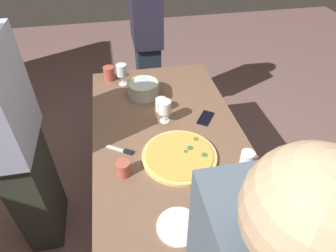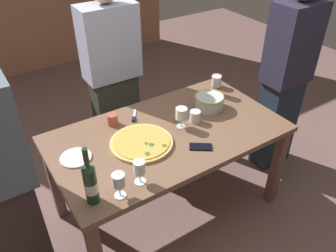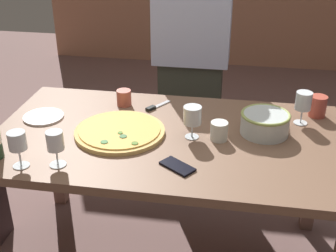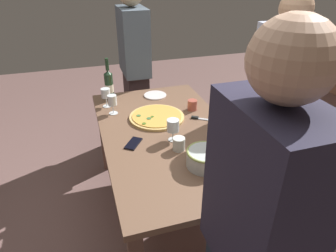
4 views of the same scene
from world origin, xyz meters
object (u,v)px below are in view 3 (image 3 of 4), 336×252
at_px(dining_table, 168,153).
at_px(wine_glass_by_bottle, 17,142).
at_px(wine_glass_far_right, 303,103).
at_px(serving_bowl, 265,122).
at_px(side_plate, 44,117).
at_px(pizza_knife, 155,107).
at_px(person_guest_right, 192,59).
at_px(cup_ceramic, 219,131).
at_px(cup_spare, 318,106).
at_px(wine_glass_near_pizza, 55,142).
at_px(wine_glass_far_left, 192,117).
at_px(cup_amber, 124,98).
at_px(cell_phone, 177,166).
at_px(pizza, 120,131).

height_order(dining_table, wine_glass_by_bottle, wine_glass_by_bottle).
bearing_deg(wine_glass_far_right, dining_table, -159.60).
height_order(dining_table, serving_bowl, serving_bowl).
relative_size(wine_glass_by_bottle, side_plate, 0.79).
distance_m(pizza_knife, person_guest_right, 0.60).
bearing_deg(side_plate, pizza_knife, 21.37).
xyz_separation_m(cup_ceramic, cup_spare, (0.46, 0.32, 0.01)).
relative_size(wine_glass_near_pizza, wine_glass_far_right, 0.95).
xyz_separation_m(wine_glass_by_bottle, wine_glass_far_left, (0.65, 0.35, -0.01)).
distance_m(wine_glass_by_bottle, side_plate, 0.45).
height_order(wine_glass_far_left, pizza_knife, wine_glass_far_left).
distance_m(cup_amber, cup_ceramic, 0.58).
distance_m(dining_table, side_plate, 0.64).
bearing_deg(cell_phone, pizza, 87.08).
distance_m(dining_table, wine_glass_far_right, 0.68).
distance_m(cup_ceramic, person_guest_right, 0.89).
distance_m(pizza, cell_phone, 0.39).
relative_size(dining_table, wine_glass_far_right, 10.03).
distance_m(serving_bowl, wine_glass_far_right, 0.23).
distance_m(serving_bowl, side_plate, 1.06).
xyz_separation_m(wine_glass_far_left, cup_spare, (0.58, 0.32, -0.05)).
relative_size(pizza, pizza_knife, 2.75).
relative_size(dining_table, cell_phone, 11.11).
xyz_separation_m(dining_table, wine_glass_far_right, (0.60, 0.22, 0.20)).
distance_m(cup_amber, pizza_knife, 0.17).
bearing_deg(side_plate, wine_glass_far_right, 6.81).
relative_size(pizza_knife, person_guest_right, 0.09).
relative_size(cup_amber, person_guest_right, 0.05).
distance_m(cup_spare, side_plate, 1.34).
height_order(wine_glass_by_bottle, side_plate, wine_glass_by_bottle).
bearing_deg(cup_ceramic, cup_amber, 150.64).
relative_size(wine_glass_far_right, cup_ceramic, 1.89).
bearing_deg(cup_ceramic, cell_phone, -119.43).
distance_m(pizza, side_plate, 0.42).
bearing_deg(wine_glass_far_right, cell_phone, -137.13).
relative_size(pizza, wine_glass_near_pizza, 2.72).
bearing_deg(wine_glass_near_pizza, pizza, 59.47).
bearing_deg(wine_glass_far_left, wine_glass_by_bottle, -151.35).
distance_m(side_plate, pizza_knife, 0.56).
relative_size(cup_spare, cell_phone, 0.73).
height_order(pizza, wine_glass_by_bottle, wine_glass_by_bottle).
bearing_deg(cell_phone, cup_spare, -10.84).
distance_m(dining_table, cup_ceramic, 0.27).
relative_size(wine_glass_by_bottle, person_guest_right, 0.09).
relative_size(wine_glass_near_pizza, cup_spare, 1.45).
relative_size(dining_table, person_guest_right, 0.98).
relative_size(serving_bowl, pizza_knife, 1.48).
relative_size(serving_bowl, cell_phone, 1.55).
distance_m(dining_table, serving_bowl, 0.46).
bearing_deg(pizza_knife, cup_amber, 177.32).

